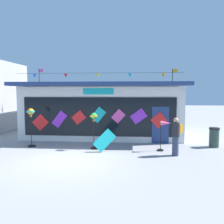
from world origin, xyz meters
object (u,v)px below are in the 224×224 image
(display_kite_on_ground, at_px, (105,140))
(wind_spinner_left, at_px, (94,122))
(wind_spinner_far_left, at_px, (31,118))
(kite_shop_building, at_px, (104,109))
(person_mid_plaza, at_px, (176,136))
(wind_spinner_center_left, at_px, (165,129))
(trash_bin, at_px, (214,137))

(display_kite_on_ground, bearing_deg, wind_spinner_left, 140.43)
(wind_spinner_left, bearing_deg, wind_spinner_far_left, 176.29)
(kite_shop_building, relative_size, person_mid_plaza, 5.81)
(wind_spinner_center_left, relative_size, trash_bin, 1.44)
(wind_spinner_far_left, bearing_deg, trash_bin, 4.16)
(wind_spinner_far_left, xyz_separation_m, person_mid_plaza, (7.03, -1.09, -0.57))
(wind_spinner_left, distance_m, trash_bin, 6.13)
(kite_shop_building, height_order, wind_spinner_left, kite_shop_building)
(wind_spinner_far_left, distance_m, person_mid_plaza, 7.13)
(display_kite_on_ground, bearing_deg, kite_shop_building, 96.80)
(wind_spinner_center_left, relative_size, person_mid_plaza, 0.85)
(trash_bin, bearing_deg, display_kite_on_ground, -165.89)
(wind_spinner_far_left, height_order, wind_spinner_left, wind_spinner_far_left)
(kite_shop_building, height_order, display_kite_on_ground, kite_shop_building)
(person_mid_plaza, relative_size, display_kite_on_ground, 1.66)
(wind_spinner_far_left, relative_size, display_kite_on_ground, 1.94)
(kite_shop_building, bearing_deg, trash_bin, -28.98)
(wind_spinner_far_left, distance_m, trash_bin, 9.33)
(kite_shop_building, distance_m, trash_bin, 6.94)
(trash_bin, bearing_deg, kite_shop_building, 151.02)
(wind_spinner_center_left, relative_size, display_kite_on_ground, 1.41)
(wind_spinner_left, height_order, display_kite_on_ground, wind_spinner_left)
(kite_shop_building, relative_size, wind_spinner_far_left, 4.97)
(wind_spinner_left, height_order, trash_bin, wind_spinner_left)
(kite_shop_building, xyz_separation_m, person_mid_plaza, (3.75, -5.07, -0.79))
(wind_spinner_far_left, bearing_deg, person_mid_plaza, -8.78)
(wind_spinner_left, height_order, wind_spinner_center_left, wind_spinner_left)
(wind_spinner_center_left, xyz_separation_m, display_kite_on_ground, (-2.81, -0.39, -0.53))
(wind_spinner_left, xyz_separation_m, display_kite_on_ground, (0.58, -0.48, -0.81))
(trash_bin, height_order, display_kite_on_ground, display_kite_on_ground)
(trash_bin, distance_m, display_kite_on_ground, 5.59)
(person_mid_plaza, bearing_deg, wind_spinner_left, -134.98)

